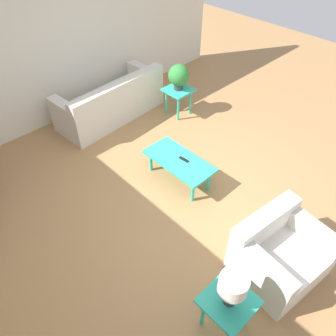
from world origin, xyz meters
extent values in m
plane|color=#A87A4C|center=(0.00, 0.00, 0.00)|extent=(14.00, 14.00, 0.00)
cube|color=silver|center=(3.06, 0.00, 1.35)|extent=(0.12, 7.20, 2.70)
cube|color=silver|center=(2.40, -0.41, 0.22)|extent=(0.96, 2.11, 0.44)
cube|color=silver|center=(2.09, -0.43, 0.63)|extent=(0.34, 2.06, 0.38)
cube|color=silver|center=(2.46, -1.33, 0.56)|extent=(0.83, 0.26, 0.25)
cube|color=silver|center=(2.33, 0.52, 0.56)|extent=(0.83, 0.26, 0.25)
cube|color=silver|center=(-1.64, 0.15, 0.21)|extent=(0.93, 1.05, 0.42)
cube|color=silver|center=(-1.33, 0.11, 0.59)|extent=(0.31, 0.97, 0.35)
cube|color=silver|center=(-1.59, 0.54, 0.53)|extent=(0.84, 0.26, 0.23)
cube|color=silver|center=(-1.69, -0.25, 0.53)|extent=(0.84, 0.26, 0.23)
cube|color=#2DB79E|center=(0.27, -0.12, 0.38)|extent=(1.08, 0.52, 0.04)
cylinder|color=#2DB79E|center=(-0.17, -0.29, 0.18)|extent=(0.05, 0.05, 0.36)
cylinder|color=#2DB79E|center=(0.72, -0.29, 0.18)|extent=(0.05, 0.05, 0.36)
cylinder|color=#2DB79E|center=(-0.17, 0.05, 0.18)|extent=(0.05, 0.05, 0.36)
cylinder|color=#2DB79E|center=(0.72, 0.05, 0.18)|extent=(0.05, 0.05, 0.36)
cube|color=#2DB79E|center=(1.58, -1.41, 0.51)|extent=(0.48, 0.48, 0.04)
cylinder|color=#2DB79E|center=(1.42, -1.57, 0.25)|extent=(0.04, 0.04, 0.49)
cylinder|color=#2DB79E|center=(1.75, -1.57, 0.25)|extent=(0.04, 0.04, 0.49)
cylinder|color=#2DB79E|center=(1.42, -1.25, 0.25)|extent=(0.04, 0.04, 0.49)
cylinder|color=#2DB79E|center=(1.75, -1.25, 0.25)|extent=(0.04, 0.04, 0.49)
cube|color=#2DB79E|center=(-1.60, 1.09, 0.51)|extent=(0.48, 0.48, 0.04)
cylinder|color=#2DB79E|center=(-1.76, 0.93, 0.25)|extent=(0.04, 0.04, 0.49)
cylinder|color=#2DB79E|center=(-1.44, 0.93, 0.25)|extent=(0.04, 0.04, 0.49)
cylinder|color=#2DB79E|center=(-1.44, 1.25, 0.25)|extent=(0.04, 0.04, 0.49)
cylinder|color=#333338|center=(1.58, -1.41, 0.59)|extent=(0.17, 0.17, 0.12)
sphere|color=#2D7F38|center=(1.58, -1.41, 0.81)|extent=(0.39, 0.39, 0.39)
cylinder|color=#333333|center=(-1.60, 1.09, 0.64)|extent=(0.12, 0.12, 0.22)
cylinder|color=white|center=(-1.60, 1.09, 0.84)|extent=(0.27, 0.27, 0.19)
cube|color=black|center=(0.22, -0.16, 0.41)|extent=(0.16, 0.05, 0.02)
camera|label=1|loc=(-2.23, 2.50, 3.59)|focal=35.00mm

